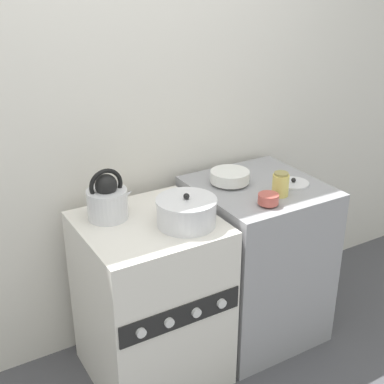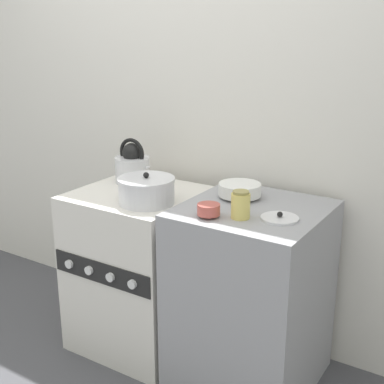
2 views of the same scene
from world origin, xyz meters
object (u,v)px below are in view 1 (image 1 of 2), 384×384
object	(u,v)px
kettle	(107,199)
storage_jar	(281,184)
cooking_pot	(186,212)
loose_pot_lid	(293,183)
small_ceramic_bowl	(268,199)
stove	(151,300)
enamel_bowl	(230,177)

from	to	relation	value
kettle	storage_jar	xyz separation A→B (m)	(0.79, -0.26, -0.00)
cooking_pot	loose_pot_lid	size ratio (longest dim) A/B	1.70
small_ceramic_bowl	storage_jar	world-z (taller)	storage_jar
kettle	loose_pot_lid	distance (m)	0.96
kettle	storage_jar	world-z (taller)	kettle
stove	cooking_pot	size ratio (longest dim) A/B	3.13
loose_pot_lid	storage_jar	bearing A→B (deg)	-153.50
storage_jar	enamel_bowl	bearing A→B (deg)	118.23
stove	enamel_bowl	world-z (taller)	enamel_bowl
small_ceramic_bowl	loose_pot_lid	world-z (taller)	small_ceramic_bowl
stove	loose_pot_lid	bearing A→B (deg)	-4.04
kettle	cooking_pot	size ratio (longest dim) A/B	0.88
cooking_pot	small_ceramic_bowl	distance (m)	0.40
enamel_bowl	stove	bearing A→B (deg)	-167.87
cooking_pot	small_ceramic_bowl	bearing A→B (deg)	-11.95
cooking_pot	storage_jar	xyz separation A→B (m)	(0.51, -0.02, 0.03)
kettle	small_ceramic_bowl	xyz separation A→B (m)	(0.67, -0.33, -0.03)
stove	storage_jar	bearing A→B (deg)	-11.30
kettle	cooking_pot	distance (m)	0.37
cooking_pot	stove	bearing A→B (deg)	142.16
cooking_pot	small_ceramic_bowl	xyz separation A→B (m)	(0.39, -0.08, 0.00)
storage_jar	small_ceramic_bowl	bearing A→B (deg)	-153.20
small_ceramic_bowl	storage_jar	bearing A→B (deg)	26.80
cooking_pot	storage_jar	size ratio (longest dim) A/B	2.29
storage_jar	loose_pot_lid	size ratio (longest dim) A/B	0.74
stove	cooking_pot	distance (m)	0.52
stove	cooking_pot	bearing A→B (deg)	-37.84
cooking_pot	loose_pot_lid	world-z (taller)	cooking_pot
stove	loose_pot_lid	world-z (taller)	loose_pot_lid
small_ceramic_bowl	loose_pot_lid	distance (m)	0.30
loose_pot_lid	cooking_pot	bearing A→B (deg)	-175.58
small_ceramic_bowl	loose_pot_lid	bearing A→B (deg)	26.64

